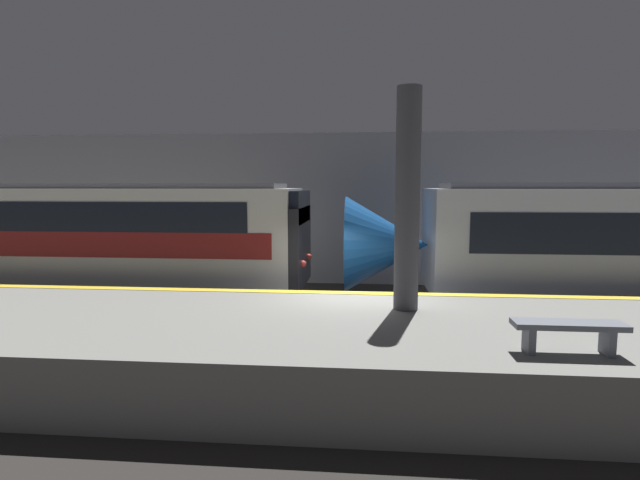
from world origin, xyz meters
name	(u,v)px	position (x,y,z in m)	size (l,w,h in m)	color
ground_plane	(355,340)	(0.00, 0.00, 0.00)	(120.00, 120.00, 0.00)	#282623
platform	(353,350)	(0.00, -2.32, 0.55)	(40.00, 4.64, 1.10)	slate
station_rear_barrier	(360,209)	(0.00, 6.44, 2.60)	(50.00, 0.15, 5.21)	gray
support_pillar_near	(407,200)	(0.97, -1.45, 3.15)	(0.46, 0.46, 4.12)	#47474C
platform_bench	(568,330)	(3.02, -3.80, 1.43)	(1.50, 0.40, 0.45)	slate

